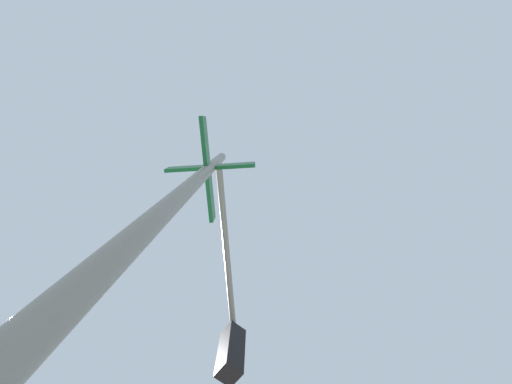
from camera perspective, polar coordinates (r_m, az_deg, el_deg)
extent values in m
cylinder|color=slate|center=(1.63, -18.23, -4.06)|extent=(0.12, 0.12, 5.56)
cylinder|color=slate|center=(4.27, -5.88, -11.53)|extent=(1.83, 2.03, 0.09)
cube|color=black|center=(4.62, -4.96, -28.99)|extent=(0.28, 0.28, 0.80)
sphere|color=red|center=(4.91, -4.53, -28.34)|extent=(0.18, 0.18, 0.18)
sphere|color=orange|center=(4.72, -4.80, -30.34)|extent=(0.18, 0.18, 0.18)
sphere|color=green|center=(4.55, -5.10, -32.51)|extent=(0.18, 0.18, 0.18)
cube|color=#0F5128|center=(3.07, -9.57, 4.31)|extent=(0.76, 0.85, 0.20)
cube|color=#0F5128|center=(3.28, -8.95, 4.91)|extent=(0.77, 0.70, 0.20)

